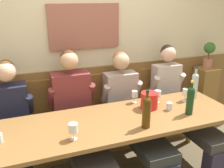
{
  "coord_description": "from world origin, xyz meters",
  "views": [
    {
      "loc": [
        -0.82,
        -1.9,
        1.88
      ],
      "look_at": [
        0.07,
        0.45,
        0.99
      ],
      "focal_mm": 39.49,
      "sensor_mm": 36.0,
      "label": 1
    }
  ],
  "objects": [
    {
      "name": "person_center_left_seat",
      "position": [
        -0.99,
        0.48,
        0.63
      ],
      "size": [
        0.47,
        1.25,
        1.27
      ],
      "color": "#36372F",
      "rests_on": "ground"
    },
    {
      "name": "wine_bottle_green_tall",
      "position": [
        0.2,
        -0.11,
        0.89
      ],
      "size": [
        0.08,
        0.08,
        0.37
      ],
      "color": "#472E0B",
      "rests_on": "dining_table"
    },
    {
      "name": "person_center_right_seat",
      "position": [
        -0.32,
        0.48,
        0.64
      ],
      "size": [
        0.54,
        1.25,
        1.32
      ],
      "color": "#35342E",
      "rests_on": "ground"
    },
    {
      "name": "corner_pedestal",
      "position": [
        1.71,
        0.86,
        0.45
      ],
      "size": [
        0.28,
        0.28,
        0.9
      ],
      "primitive_type": "cube",
      "color": "brown",
      "rests_on": "ground"
    },
    {
      "name": "wine_bottle_amber_mid",
      "position": [
        0.75,
        -0.02,
        0.89
      ],
      "size": [
        0.08,
        0.08,
        0.36
      ],
      "color": "#153618",
      "rests_on": "dining_table"
    },
    {
      "name": "ice_bucket",
      "position": [
        0.43,
        0.26,
        0.82
      ],
      "size": [
        0.19,
        0.19,
        0.18
      ],
      "primitive_type": "cylinder",
      "color": "red",
      "rests_on": "dining_table"
    },
    {
      "name": "wine_glass_right_end",
      "position": [
        0.91,
        0.28,
        0.83
      ],
      "size": [
        0.07,
        0.07,
        0.15
      ],
      "color": "silver",
      "rests_on": "dining_table"
    },
    {
      "name": "wine_glass_by_bottle",
      "position": [
        0.59,
        0.36,
        0.83
      ],
      "size": [
        0.08,
        0.08,
        0.14
      ],
      "color": "silver",
      "rests_on": "dining_table"
    },
    {
      "name": "wine_glass_mid_left",
      "position": [
        0.34,
        0.44,
        0.83
      ],
      "size": [
        0.06,
        0.06,
        0.14
      ],
      "color": "silver",
      "rests_on": "dining_table"
    },
    {
      "name": "water_tumbler_center",
      "position": [
        0.61,
        0.13,
        0.77
      ],
      "size": [
        0.06,
        0.06,
        0.08
      ],
      "primitive_type": "cylinder",
      "color": "silver",
      "rests_on": "dining_table"
    },
    {
      "name": "wine_bottle_clear_water",
      "position": [
        1.07,
        0.32,
        0.9
      ],
      "size": [
        0.08,
        0.08,
        0.39
      ],
      "color": "#B1C4C3",
      "rests_on": "dining_table"
    },
    {
      "name": "wood_wainscot_panel",
      "position": [
        0.0,
        1.04,
        0.52
      ],
      "size": [
        6.8,
        0.03,
        1.03
      ],
      "primitive_type": "cube",
      "color": "brown",
      "rests_on": "ground"
    },
    {
      "name": "person_left_seat",
      "position": [
        0.99,
        0.45,
        0.62
      ],
      "size": [
        0.48,
        1.25,
        1.29
      ],
      "color": "#28243C",
      "rests_on": "ground"
    },
    {
      "name": "wall_bench",
      "position": [
        0.0,
        0.83,
        0.28
      ],
      "size": [
        2.82,
        0.42,
        0.94
      ],
      "color": "brown",
      "rests_on": "ground"
    },
    {
      "name": "person_right_seat",
      "position": [
        0.32,
        0.47,
        0.62
      ],
      "size": [
        0.51,
        1.25,
        1.26
      ],
      "color": "#252B3B",
      "rests_on": "ground"
    },
    {
      "name": "room_wall_back",
      "position": [
        -0.0,
        1.09,
        1.4
      ],
      "size": [
        6.8,
        0.12,
        2.8
      ],
      "color": "beige",
      "rests_on": "ground"
    },
    {
      "name": "potted_plant",
      "position": [
        1.71,
        0.86,
        1.11
      ],
      "size": [
        0.16,
        0.16,
        0.38
      ],
      "color": "#A86451",
      "rests_on": "corner_pedestal"
    },
    {
      "name": "dining_table",
      "position": [
        0.0,
        0.14,
        0.66
      ],
      "size": [
        2.52,
        0.79,
        0.73
      ],
      "color": "brown",
      "rests_on": "ground"
    },
    {
      "name": "wine_glass_center_rear",
      "position": [
        -0.48,
        -0.07,
        0.83
      ],
      "size": [
        0.08,
        0.08,
        0.15
      ],
      "color": "silver",
      "rests_on": "dining_table"
    }
  ]
}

